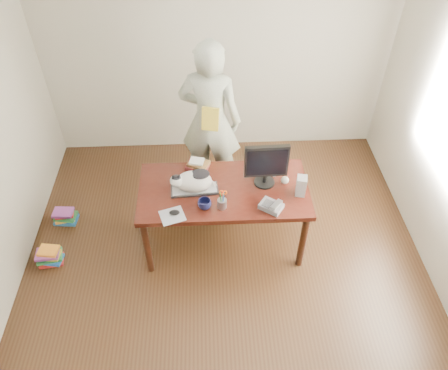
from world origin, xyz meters
TOP-DOWN VIEW (x-y plane):
  - room at (0.00, 0.00)m, footprint 4.50×4.50m
  - desk at (0.00, 0.68)m, footprint 1.60×0.80m
  - keyboard at (-0.27, 0.59)m, footprint 0.45×0.20m
  - cat at (-0.29, 0.59)m, footprint 0.43×0.24m
  - monitor at (0.39, 0.65)m, footprint 0.40×0.20m
  - pen_cup at (-0.03, 0.37)m, footprint 0.10×0.10m
  - mousepad at (-0.47, 0.28)m, footprint 0.26×0.24m
  - mouse at (-0.45, 0.30)m, footprint 0.11×0.09m
  - coffee_mug at (-0.18, 0.37)m, footprint 0.16×0.16m
  - phone at (0.42, 0.33)m, footprint 0.24×0.23m
  - speaker at (0.70, 0.51)m, footprint 0.11×0.12m
  - baseball at (0.58, 0.65)m, footprint 0.08×0.08m
  - book_stack at (-0.24, 0.92)m, footprint 0.26×0.23m
  - calculator at (0.51, 0.87)m, footprint 0.23×0.25m
  - person at (-0.10, 1.48)m, footprint 0.75×0.58m
  - held_book at (-0.10, 1.31)m, footprint 0.19×0.14m
  - book_pile_a at (-1.75, 0.40)m, footprint 0.27×0.22m
  - book_pile_b at (-1.72, 0.95)m, footprint 0.26×0.20m

SIDE VIEW (x-z plane):
  - book_pile_b at x=-1.72m, z-range 0.00..0.15m
  - book_pile_a at x=-1.75m, z-range 0.00..0.18m
  - desk at x=0.00m, z-range 0.23..0.98m
  - mousepad at x=-0.47m, z-range 0.75..0.75m
  - keyboard at x=-0.27m, z-range 0.75..0.78m
  - mouse at x=-0.45m, z-range 0.75..0.79m
  - calculator at x=0.51m, z-range 0.75..0.81m
  - phone at x=0.42m, z-range 0.73..0.82m
  - book_stack at x=-0.24m, z-range 0.74..0.83m
  - baseball at x=0.58m, z-range 0.75..0.83m
  - coffee_mug at x=-0.18m, z-range 0.75..0.84m
  - pen_cup at x=-0.03m, z-range 0.70..0.92m
  - speaker at x=0.70m, z-range 0.75..0.95m
  - cat at x=-0.29m, z-range 0.75..1.00m
  - person at x=-0.10m, z-range 0.00..1.82m
  - monitor at x=0.39m, z-range 0.78..1.23m
  - held_book at x=-0.10m, z-range 0.93..1.17m
  - room at x=0.00m, z-range -0.90..3.60m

